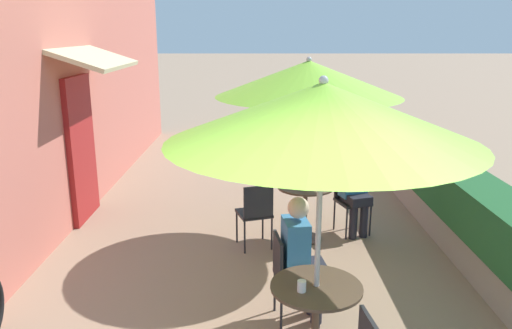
{
  "coord_description": "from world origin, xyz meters",
  "views": [
    {
      "loc": [
        0.15,
        -1.89,
        2.72
      ],
      "look_at": [
        0.15,
        4.48,
        1.0
      ],
      "focal_mm": 35.0,
      "sensor_mm": 36.0,
      "label": 1
    }
  ],
  "objects": [
    {
      "name": "patio_umbrella_mid",
      "position": [
        0.8,
        4.33,
        2.14
      ],
      "size": [
        2.33,
        2.33,
        2.41
      ],
      "color": "#B7B7BC",
      "rests_on": "ground_plane"
    },
    {
      "name": "patio_umbrella_near",
      "position": [
        0.63,
        1.7,
        2.14
      ],
      "size": [
        2.33,
        2.33,
        2.41
      ],
      "color": "#B7B7BC",
      "rests_on": "ground_plane"
    },
    {
      "name": "cafe_chair_mid_right",
      "position": [
        0.15,
        4.04,
        0.52
      ],
      "size": [
        0.5,
        0.5,
        0.87
      ],
      "rotation": [
        0.0,
        0.0,
        6.6
      ],
      "color": "#232328",
      "rests_on": "ground_plane"
    },
    {
      "name": "cafe_chair_mid_left",
      "position": [
        1.45,
        4.63,
        0.52
      ],
      "size": [
        0.5,
        0.5,
        0.87
      ],
      "rotation": [
        0.0,
        0.0,
        3.46
      ],
      "color": "#232328",
      "rests_on": "ground_plane"
    },
    {
      "name": "patio_table_mid",
      "position": [
        0.8,
        4.33,
        0.53
      ],
      "size": [
        0.74,
        0.74,
        0.75
      ],
      "color": "brown",
      "rests_on": "ground_plane"
    },
    {
      "name": "coffee_cup_near",
      "position": [
        0.51,
        1.61,
        0.79
      ],
      "size": [
        0.07,
        0.07,
        0.09
      ],
      "color": "white",
      "rests_on": "patio_table_near"
    },
    {
      "name": "seated_patron_mid_left",
      "position": [
        1.49,
        4.52,
        0.69
      ],
      "size": [
        0.43,
        0.48,
        1.25
      ],
      "rotation": [
        0.0,
        0.0,
        3.46
      ],
      "color": "#23232D",
      "rests_on": "ground_plane"
    },
    {
      "name": "patio_table_near",
      "position": [
        0.63,
        1.7,
        0.53
      ],
      "size": [
        0.74,
        0.74,
        0.75
      ],
      "color": "brown",
      "rests_on": "ground_plane"
    },
    {
      "name": "cafe_facade_wall",
      "position": [
        -2.54,
        5.61,
        2.09
      ],
      "size": [
        0.98,
        11.48,
        4.2
      ],
      "color": "#C66B5B",
      "rests_on": "ground_plane"
    },
    {
      "name": "seated_patron_near_left",
      "position": [
        0.58,
        2.41,
        0.69
      ],
      "size": [
        0.44,
        0.37,
        1.25
      ],
      "rotation": [
        0.0,
        0.0,
        4.85
      ],
      "color": "#23232D",
      "rests_on": "ground_plane"
    },
    {
      "name": "planter_hedge",
      "position": [
        2.75,
        5.64,
        0.54
      ],
      "size": [
        0.6,
        10.48,
        1.01
      ],
      "color": "gray",
      "rests_on": "ground_plane"
    },
    {
      "name": "cafe_chair_near_left",
      "position": [
        0.46,
        2.39,
        0.52
      ],
      "size": [
        0.45,
        0.45,
        0.87
      ],
      "rotation": [
        0.0,
        0.0,
        4.85
      ],
      "color": "#232328",
      "rests_on": "ground_plane"
    }
  ]
}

